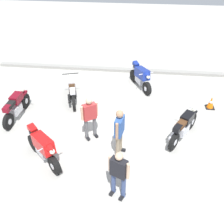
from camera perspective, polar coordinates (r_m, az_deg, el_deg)
The scene contains 11 objects.
ground_plane at distance 10.08m, azimuth 1.68°, elevation -2.72°, with size 40.00×40.00×0.00m, color #ADAAA3.
curb_edge at distance 13.95m, azimuth 3.30°, elevation 9.23°, with size 14.00×0.30×0.15m, color gray.
motorcycle_black_cruiser at distance 9.47m, azimuth 15.56°, elevation -3.15°, with size 1.19×1.84×1.09m.
motorcycle_maroon_cruiser at distance 10.83m, azimuth -20.48°, elevation 1.13°, with size 0.70×2.09×1.09m.
motorcycle_silver_cruiser at distance 11.34m, azimuth -8.80°, elevation 4.78°, with size 0.84×2.03×1.09m.
motorcycle_blue_sportbike at distance 12.24m, azimuth 6.41°, elevation 7.84°, with size 1.08×1.82×1.14m.
motorcycle_red_sportbike at distance 8.53m, azimuth -15.03°, elevation -7.43°, with size 1.53×1.50×1.14m.
person_in_black_shirt at distance 7.09m, azimuth 1.48°, elevation -13.16°, with size 0.61×0.45×1.62m.
person_in_blue_shirt at distance 8.17m, azimuth 1.64°, elevation -4.03°, with size 0.38×0.68×1.78m.
person_in_red_shirt at distance 8.96m, azimuth -4.93°, elevation -0.81°, with size 0.58×0.50×1.67m.
traffic_cone at distance 11.63m, azimuth 21.02°, elevation 1.96°, with size 0.36×0.36×0.53m.
Camera 1 is at (0.56, -7.90, 6.24)m, focal length 41.36 mm.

